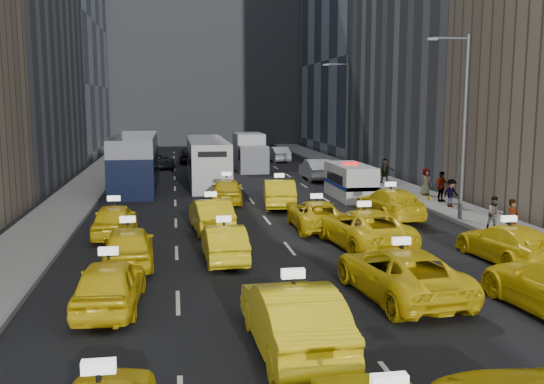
% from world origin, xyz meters
% --- Properties ---
extents(ground, '(160.00, 160.00, 0.00)m').
position_xyz_m(ground, '(0.00, 0.00, 0.00)').
color(ground, black).
rests_on(ground, ground).
extents(sidewalk_west, '(3.00, 90.00, 0.15)m').
position_xyz_m(sidewalk_west, '(-10.50, 25.00, 0.07)').
color(sidewalk_west, gray).
rests_on(sidewalk_west, ground).
extents(sidewalk_east, '(3.00, 90.00, 0.15)m').
position_xyz_m(sidewalk_east, '(10.50, 25.00, 0.07)').
color(sidewalk_east, gray).
rests_on(sidewalk_east, ground).
extents(curb_west, '(0.15, 90.00, 0.18)m').
position_xyz_m(curb_west, '(-9.05, 25.00, 0.09)').
color(curb_west, slate).
rests_on(curb_west, ground).
extents(curb_east, '(0.15, 90.00, 0.18)m').
position_xyz_m(curb_east, '(9.05, 25.00, 0.09)').
color(curb_east, slate).
rests_on(curb_east, ground).
extents(streetlight_near, '(2.15, 0.22, 9.00)m').
position_xyz_m(streetlight_near, '(9.18, 12.00, 4.92)').
color(streetlight_near, '#595B60').
rests_on(streetlight_near, ground).
extents(streetlight_far, '(2.15, 0.22, 9.00)m').
position_xyz_m(streetlight_far, '(9.18, 32.00, 4.92)').
color(streetlight_far, '#595B60').
rests_on(streetlight_far, ground).
extents(taxi_4, '(1.95, 4.41, 1.48)m').
position_xyz_m(taxi_4, '(-6.40, 1.75, 0.74)').
color(taxi_4, yellow).
rests_on(taxi_4, ground).
extents(taxi_5, '(1.98, 5.14, 1.67)m').
position_xyz_m(taxi_5, '(-1.83, -1.96, 0.84)').
color(taxi_5, yellow).
rests_on(taxi_5, ground).
extents(taxi_6, '(3.05, 5.68, 1.52)m').
position_xyz_m(taxi_6, '(2.15, 1.45, 0.76)').
color(taxi_6, yellow).
rests_on(taxi_6, ground).
extents(taxi_8, '(1.96, 4.46, 1.50)m').
position_xyz_m(taxi_8, '(-6.19, 6.33, 0.75)').
color(taxi_8, yellow).
rests_on(taxi_8, ground).
extents(taxi_9, '(1.56, 4.17, 1.36)m').
position_xyz_m(taxi_9, '(-2.75, 6.54, 0.68)').
color(taxi_9, yellow).
rests_on(taxi_9, ground).
extents(taxi_10, '(3.11, 5.81, 1.55)m').
position_xyz_m(taxi_10, '(3.04, 7.84, 0.78)').
color(taxi_10, yellow).
rests_on(taxi_10, ground).
extents(taxi_11, '(2.30, 4.95, 1.40)m').
position_xyz_m(taxi_11, '(7.55, 4.72, 0.70)').
color(taxi_11, yellow).
rests_on(taxi_11, ground).
extents(taxi_12, '(1.80, 4.38, 1.48)m').
position_xyz_m(taxi_12, '(-7.14, 11.36, 0.74)').
color(taxi_12, yellow).
rests_on(taxi_12, ground).
extents(taxi_13, '(1.97, 4.64, 1.49)m').
position_xyz_m(taxi_13, '(-2.91, 11.86, 0.74)').
color(taxi_13, yellow).
rests_on(taxi_13, ground).
extents(taxi_14, '(2.35, 4.86, 1.33)m').
position_xyz_m(taxi_14, '(1.95, 11.53, 0.67)').
color(taxi_14, yellow).
rests_on(taxi_14, ground).
extents(taxi_15, '(2.42, 5.36, 1.52)m').
position_xyz_m(taxi_15, '(6.25, 13.50, 0.76)').
color(taxi_15, yellow).
rests_on(taxi_15, ground).
extents(taxi_16, '(2.19, 4.59, 1.51)m').
position_xyz_m(taxi_16, '(-1.53, 19.36, 0.76)').
color(taxi_16, yellow).
rests_on(taxi_16, ground).
extents(taxi_17, '(2.21, 4.91, 1.56)m').
position_xyz_m(taxi_17, '(1.28, 17.71, 0.78)').
color(taxi_17, yellow).
rests_on(taxi_17, ground).
extents(nypd_van, '(2.16, 5.24, 2.22)m').
position_xyz_m(nypd_van, '(6.11, 20.10, 1.00)').
color(nypd_van, silver).
rests_on(nypd_van, ground).
extents(double_decker, '(2.85, 12.25, 3.56)m').
position_xyz_m(double_decker, '(-7.11, 26.83, 1.77)').
color(double_decker, black).
rests_on(double_decker, ground).
extents(city_bus, '(3.32, 12.49, 3.19)m').
position_xyz_m(city_bus, '(-2.15, 28.41, 1.58)').
color(city_bus, silver).
rests_on(city_bus, ground).
extents(box_truck, '(2.52, 6.92, 3.14)m').
position_xyz_m(box_truck, '(1.98, 36.52, 1.54)').
color(box_truck, silver).
rests_on(box_truck, ground).
extents(misc_car_0, '(1.70, 4.84, 1.59)m').
position_xyz_m(misc_car_0, '(6.06, 29.04, 0.80)').
color(misc_car_0, '#A1A3A9').
rests_on(misc_car_0, ground).
extents(misc_car_1, '(2.81, 5.02, 1.33)m').
position_xyz_m(misc_car_1, '(-5.81, 38.82, 0.66)').
color(misc_car_1, black).
rests_on(misc_car_1, ground).
extents(misc_car_2, '(2.22, 4.88, 1.39)m').
position_xyz_m(misc_car_2, '(2.37, 44.36, 0.69)').
color(misc_car_2, slate).
rests_on(misc_car_2, ground).
extents(misc_car_3, '(1.94, 4.75, 1.61)m').
position_xyz_m(misc_car_3, '(-3.02, 43.45, 0.81)').
color(misc_car_3, black).
rests_on(misc_car_3, ground).
extents(misc_car_4, '(1.86, 4.63, 1.50)m').
position_xyz_m(misc_car_4, '(5.67, 43.44, 0.75)').
color(misc_car_4, '#A5A8AC').
rests_on(misc_car_4, ground).
extents(pedestrian_0, '(0.74, 0.64, 1.72)m').
position_xyz_m(pedestrian_0, '(9.29, 7.33, 1.01)').
color(pedestrian_0, gray).
rests_on(pedestrian_0, sidewalk_east).
extents(pedestrian_1, '(0.81, 0.53, 1.55)m').
position_xyz_m(pedestrian_1, '(9.53, 9.17, 0.93)').
color(pedestrian_1, gray).
rests_on(pedestrian_1, sidewalk_east).
extents(pedestrian_2, '(1.06, 0.63, 1.54)m').
position_xyz_m(pedestrian_2, '(10.41, 15.32, 0.92)').
color(pedestrian_2, gray).
rests_on(pedestrian_2, sidewalk_east).
extents(pedestrian_3, '(1.12, 0.85, 1.75)m').
position_xyz_m(pedestrian_3, '(10.65, 17.12, 1.02)').
color(pedestrian_3, gray).
rests_on(pedestrian_3, sidewalk_east).
extents(pedestrian_4, '(0.91, 0.66, 1.66)m').
position_xyz_m(pedestrian_4, '(10.80, 19.63, 0.98)').
color(pedestrian_4, gray).
rests_on(pedestrian_4, sidewalk_east).
extents(pedestrian_5, '(1.66, 0.95, 1.72)m').
position_xyz_m(pedestrian_5, '(10.30, 25.62, 1.01)').
color(pedestrian_5, gray).
rests_on(pedestrian_5, sidewalk_east).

